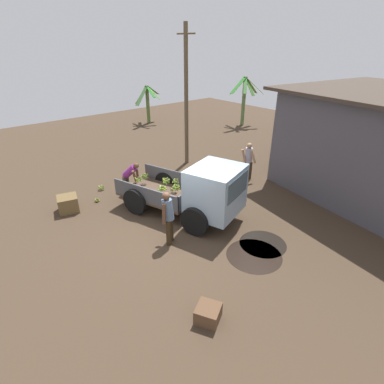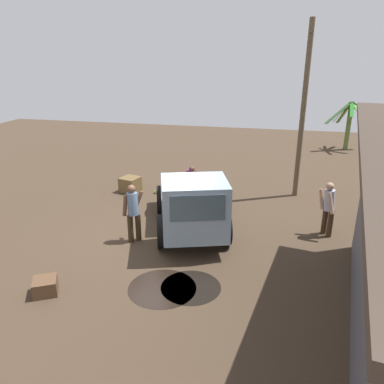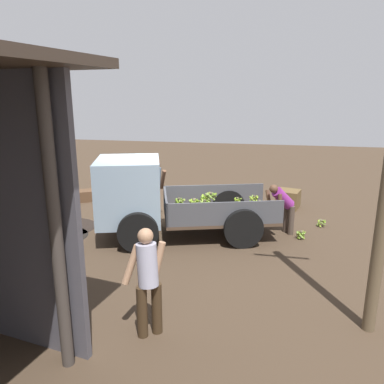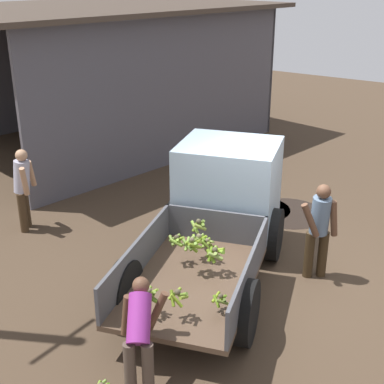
{
  "view_description": "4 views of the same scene",
  "coord_description": "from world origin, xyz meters",
  "px_view_note": "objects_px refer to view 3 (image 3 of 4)",
  "views": [
    {
      "loc": [
        6.42,
        -5.1,
        5.5
      ],
      "look_at": [
        -0.38,
        0.65,
        0.99
      ],
      "focal_mm": 28.0,
      "sensor_mm": 36.0,
      "label": 1
    },
    {
      "loc": [
        9.36,
        2.95,
        5.1
      ],
      "look_at": [
        -1.1,
        0.6,
        1.12
      ],
      "focal_mm": 35.0,
      "sensor_mm": 36.0,
      "label": 2
    },
    {
      "loc": [
        -2.96,
        9.34,
        3.51
      ],
      "look_at": [
        -1.16,
        0.78,
        1.21
      ],
      "focal_mm": 35.0,
      "sensor_mm": 36.0,
      "label": 3
    },
    {
      "loc": [
        -7.32,
        -3.56,
        4.79
      ],
      "look_at": [
        -0.44,
        1.23,
        1.3
      ],
      "focal_mm": 50.0,
      "sensor_mm": 36.0,
      "label": 4
    }
  ],
  "objects_px": {
    "person_bystander_near_shed": "(148,277)",
    "wooden_crate_0": "(288,199)",
    "banana_bunch_on_ground_2": "(301,234)",
    "cargo_truck": "(148,197)",
    "person_foreground_visitor": "(156,185)",
    "wooden_crate_1": "(84,196)",
    "person_worker_loading": "(283,205)",
    "banana_bunch_on_ground_0": "(321,222)",
    "banana_bunch_on_ground_1": "(289,216)"
  },
  "relations": [
    {
      "from": "person_worker_loading",
      "to": "banana_bunch_on_ground_2",
      "type": "bearing_deg",
      "value": 118.8
    },
    {
      "from": "cargo_truck",
      "to": "banana_bunch_on_ground_0",
      "type": "height_order",
      "value": "cargo_truck"
    },
    {
      "from": "wooden_crate_0",
      "to": "cargo_truck",
      "type": "bearing_deg",
      "value": 43.06
    },
    {
      "from": "cargo_truck",
      "to": "banana_bunch_on_ground_0",
      "type": "xyz_separation_m",
      "value": [
        -4.37,
        -1.68,
        -0.93
      ]
    },
    {
      "from": "banana_bunch_on_ground_2",
      "to": "wooden_crate_1",
      "type": "distance_m",
      "value": 7.24
    },
    {
      "from": "cargo_truck",
      "to": "person_worker_loading",
      "type": "xyz_separation_m",
      "value": [
        -3.3,
        -0.89,
        -0.27
      ]
    },
    {
      "from": "person_bystander_near_shed",
      "to": "wooden_crate_1",
      "type": "relative_size",
      "value": 3.25
    },
    {
      "from": "person_bystander_near_shed",
      "to": "wooden_crate_0",
      "type": "height_order",
      "value": "person_bystander_near_shed"
    },
    {
      "from": "person_bystander_near_shed",
      "to": "banana_bunch_on_ground_0",
      "type": "relative_size",
      "value": 6.56
    },
    {
      "from": "person_foreground_visitor",
      "to": "wooden_crate_0",
      "type": "distance_m",
      "value": 4.24
    },
    {
      "from": "person_bystander_near_shed",
      "to": "wooden_crate_0",
      "type": "relative_size",
      "value": 2.49
    },
    {
      "from": "cargo_truck",
      "to": "wooden_crate_0",
      "type": "xyz_separation_m",
      "value": [
        -3.54,
        -3.31,
        -0.77
      ]
    },
    {
      "from": "banana_bunch_on_ground_0",
      "to": "banana_bunch_on_ground_2",
      "type": "bearing_deg",
      "value": 59.56
    },
    {
      "from": "person_bystander_near_shed",
      "to": "wooden_crate_0",
      "type": "bearing_deg",
      "value": -54.7
    },
    {
      "from": "person_worker_loading",
      "to": "person_bystander_near_shed",
      "type": "distance_m",
      "value": 5.08
    },
    {
      "from": "person_foreground_visitor",
      "to": "person_bystander_near_shed",
      "type": "distance_m",
      "value": 5.65
    },
    {
      "from": "person_worker_loading",
      "to": "wooden_crate_1",
      "type": "bearing_deg",
      "value": -49.46
    },
    {
      "from": "wooden_crate_0",
      "to": "banana_bunch_on_ground_2",
      "type": "bearing_deg",
      "value": 94.81
    },
    {
      "from": "cargo_truck",
      "to": "wooden_crate_1",
      "type": "bearing_deg",
      "value": -58.31
    },
    {
      "from": "person_bystander_near_shed",
      "to": "banana_bunch_on_ground_2",
      "type": "height_order",
      "value": "person_bystander_near_shed"
    },
    {
      "from": "cargo_truck",
      "to": "person_foreground_visitor",
      "type": "distance_m",
      "value": 1.7
    },
    {
      "from": "person_foreground_visitor",
      "to": "wooden_crate_0",
      "type": "xyz_separation_m",
      "value": [
        -3.85,
        -1.64,
        -0.65
      ]
    },
    {
      "from": "person_foreground_visitor",
      "to": "cargo_truck",
      "type": "bearing_deg",
      "value": -118.85
    },
    {
      "from": "person_foreground_visitor",
      "to": "banana_bunch_on_ground_0",
      "type": "distance_m",
      "value": 4.75
    },
    {
      "from": "banana_bunch_on_ground_0",
      "to": "wooden_crate_0",
      "type": "xyz_separation_m",
      "value": [
        0.83,
        -1.63,
        0.16
      ]
    },
    {
      "from": "banana_bunch_on_ground_2",
      "to": "cargo_truck",
      "type": "bearing_deg",
      "value": 9.75
    },
    {
      "from": "person_worker_loading",
      "to": "banana_bunch_on_ground_0",
      "type": "relative_size",
      "value": 5.29
    },
    {
      "from": "cargo_truck",
      "to": "banana_bunch_on_ground_2",
      "type": "height_order",
      "value": "cargo_truck"
    },
    {
      "from": "cargo_truck",
      "to": "wooden_crate_0",
      "type": "height_order",
      "value": "cargo_truck"
    },
    {
      "from": "person_foreground_visitor",
      "to": "person_bystander_near_shed",
      "type": "bearing_deg",
      "value": -113.39
    },
    {
      "from": "person_bystander_near_shed",
      "to": "cargo_truck",
      "type": "bearing_deg",
      "value": -18.37
    },
    {
      "from": "cargo_truck",
      "to": "banana_bunch_on_ground_2",
      "type": "relative_size",
      "value": 18.14
    },
    {
      "from": "person_worker_loading",
      "to": "banana_bunch_on_ground_0",
      "type": "bearing_deg",
      "value": -177.44
    },
    {
      "from": "person_bystander_near_shed",
      "to": "banana_bunch_on_ground_2",
      "type": "xyz_separation_m",
      "value": [
        -2.52,
        -4.41,
        -0.8
      ]
    },
    {
      "from": "person_worker_loading",
      "to": "wooden_crate_1",
      "type": "height_order",
      "value": "person_worker_loading"
    },
    {
      "from": "banana_bunch_on_ground_1",
      "to": "banana_bunch_on_ground_2",
      "type": "distance_m",
      "value": 1.62
    },
    {
      "from": "banana_bunch_on_ground_2",
      "to": "wooden_crate_0",
      "type": "relative_size",
      "value": 0.39
    },
    {
      "from": "banana_bunch_on_ground_2",
      "to": "banana_bunch_on_ground_0",
      "type": "bearing_deg",
      "value": -120.44
    },
    {
      "from": "person_foreground_visitor",
      "to": "wooden_crate_1",
      "type": "xyz_separation_m",
      "value": [
        2.86,
        -1.03,
        -0.76
      ]
    },
    {
      "from": "person_bystander_near_shed",
      "to": "wooden_crate_1",
      "type": "distance_m",
      "value": 7.87
    },
    {
      "from": "cargo_truck",
      "to": "banana_bunch_on_ground_1",
      "type": "xyz_separation_m",
      "value": [
        -3.53,
        -2.25,
        -0.98
      ]
    },
    {
      "from": "person_bystander_near_shed",
      "to": "banana_bunch_on_ground_0",
      "type": "bearing_deg",
      "value": -66.6
    },
    {
      "from": "banana_bunch_on_ground_0",
      "to": "wooden_crate_0",
      "type": "relative_size",
      "value": 0.38
    },
    {
      "from": "cargo_truck",
      "to": "person_worker_loading",
      "type": "bearing_deg",
      "value": 177.16
    },
    {
      "from": "person_worker_loading",
      "to": "banana_bunch_on_ground_0",
      "type": "height_order",
      "value": "person_worker_loading"
    },
    {
      "from": "cargo_truck",
      "to": "person_worker_loading",
      "type": "height_order",
      "value": "cargo_truck"
    },
    {
      "from": "person_worker_loading",
      "to": "banana_bunch_on_ground_2",
      "type": "xyz_separation_m",
      "value": [
        -0.47,
        0.24,
        -0.66
      ]
    },
    {
      "from": "cargo_truck",
      "to": "person_bystander_near_shed",
      "type": "bearing_deg",
      "value": 90.45
    },
    {
      "from": "person_foreground_visitor",
      "to": "person_worker_loading",
      "type": "xyz_separation_m",
      "value": [
        -3.61,
        0.78,
        -0.15
      ]
    },
    {
      "from": "person_foreground_visitor",
      "to": "wooden_crate_0",
      "type": "height_order",
      "value": "person_foreground_visitor"
    }
  ]
}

